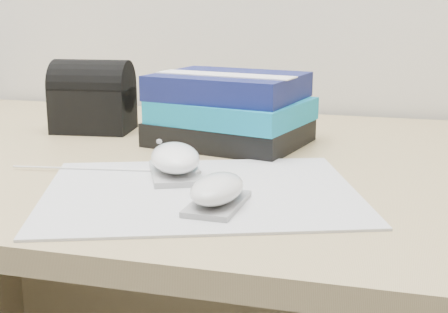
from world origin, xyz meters
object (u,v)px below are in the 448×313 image
(desk, at_px, (313,290))
(pouch, at_px, (93,97))
(book_stack, at_px, (230,110))
(mouse_rear, at_px, (175,160))
(mouse_front, at_px, (217,191))

(desk, distance_m, pouch, 0.51)
(book_stack, relative_size, pouch, 1.86)
(desk, distance_m, mouse_rear, 0.36)
(desk, height_order, mouse_front, mouse_front)
(mouse_rear, relative_size, pouch, 0.90)
(mouse_front, relative_size, pouch, 0.69)
(mouse_front, xyz_separation_m, book_stack, (-0.07, 0.33, 0.04))
(desk, height_order, mouse_rear, mouse_rear)
(mouse_front, bearing_deg, desk, 75.51)
(mouse_rear, bearing_deg, pouch, 134.16)
(mouse_rear, xyz_separation_m, book_stack, (0.02, 0.22, 0.03))
(mouse_rear, height_order, mouse_front, mouse_rear)
(mouse_rear, distance_m, mouse_front, 0.14)
(mouse_front, xyz_separation_m, pouch, (-0.33, 0.36, 0.04))
(desk, bearing_deg, mouse_front, -104.49)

